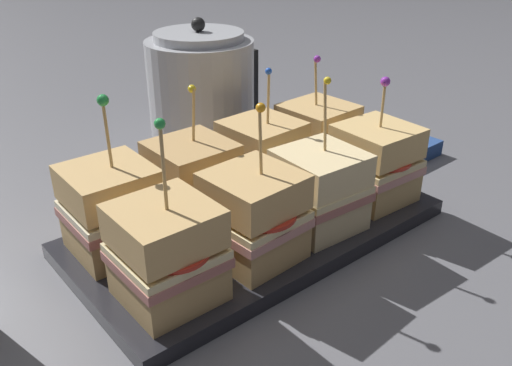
# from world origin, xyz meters

# --- Properties ---
(ground_plane) EXTENTS (6.00, 6.00, 0.00)m
(ground_plane) POSITION_xyz_m (0.00, 0.00, 0.00)
(ground_plane) COLOR slate
(serving_platter) EXTENTS (0.42, 0.22, 0.02)m
(serving_platter) POSITION_xyz_m (0.00, 0.00, 0.01)
(serving_platter) COLOR #232328
(serving_platter) RESTS_ON ground_plane
(sandwich_front_far_left) EXTENTS (0.09, 0.09, 0.18)m
(sandwich_front_far_left) POSITION_xyz_m (-0.15, -0.05, 0.07)
(sandwich_front_far_left) COLOR tan
(sandwich_front_far_left) RESTS_ON serving_platter
(sandwich_front_center_left) EXTENTS (0.09, 0.09, 0.17)m
(sandwich_front_center_left) POSITION_xyz_m (-0.05, -0.05, 0.07)
(sandwich_front_center_left) COLOR tan
(sandwich_front_center_left) RESTS_ON serving_platter
(sandwich_front_center_right) EXTENTS (0.09, 0.09, 0.17)m
(sandwich_front_center_right) POSITION_xyz_m (0.05, -0.05, 0.06)
(sandwich_front_center_right) COLOR beige
(sandwich_front_center_right) RESTS_ON serving_platter
(sandwich_front_far_right) EXTENTS (0.09, 0.09, 0.16)m
(sandwich_front_far_right) POSITION_xyz_m (0.15, -0.05, 0.07)
(sandwich_front_far_right) COLOR tan
(sandwich_front_far_right) RESTS_ON serving_platter
(sandwich_back_far_left) EXTENTS (0.09, 0.09, 0.17)m
(sandwich_back_far_left) POSITION_xyz_m (-0.15, 0.05, 0.07)
(sandwich_back_far_left) COLOR tan
(sandwich_back_far_left) RESTS_ON serving_platter
(sandwich_back_center_left) EXTENTS (0.09, 0.09, 0.16)m
(sandwich_back_center_left) POSITION_xyz_m (-0.05, 0.05, 0.07)
(sandwich_back_center_left) COLOR tan
(sandwich_back_center_left) RESTS_ON serving_platter
(sandwich_back_center_right) EXTENTS (0.09, 0.09, 0.16)m
(sandwich_back_center_right) POSITION_xyz_m (0.05, 0.05, 0.07)
(sandwich_back_center_right) COLOR tan
(sandwich_back_center_right) RESTS_ON serving_platter
(sandwich_back_far_right) EXTENTS (0.09, 0.09, 0.16)m
(sandwich_back_far_right) POSITION_xyz_m (0.15, 0.05, 0.07)
(sandwich_back_far_right) COLOR tan
(sandwich_back_far_right) RESTS_ON serving_platter
(kettle_steel) EXTENTS (0.18, 0.16, 0.21)m
(kettle_steel) POSITION_xyz_m (0.09, 0.24, 0.09)
(kettle_steel) COLOR #B7BABF
(kettle_steel) RESTS_ON ground_plane
(napkin_stack) EXTENTS (0.13, 0.13, 0.02)m
(napkin_stack) POSITION_xyz_m (0.31, 0.05, 0.01)
(napkin_stack) COLOR navy
(napkin_stack) RESTS_ON ground_plane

